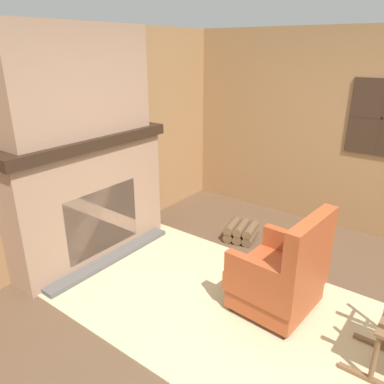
{
  "coord_description": "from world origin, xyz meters",
  "views": [
    {
      "loc": [
        0.96,
        -2.33,
        2.22
      ],
      "look_at": [
        -1.08,
        0.38,
        0.9
      ],
      "focal_mm": 35.0,
      "sensor_mm": 36.0,
      "label": 1
    }
  ],
  "objects_px": {
    "oil_lamp_vase": "(30,137)",
    "armchair": "(281,276)",
    "firewood_stack": "(241,231)",
    "storage_case": "(105,124)"
  },
  "relations": [
    {
      "from": "armchair",
      "to": "storage_case",
      "type": "height_order",
      "value": "storage_case"
    },
    {
      "from": "storage_case",
      "to": "firewood_stack",
      "type": "bearing_deg",
      "value": 38.48
    },
    {
      "from": "armchair",
      "to": "firewood_stack",
      "type": "relative_size",
      "value": 2.32
    },
    {
      "from": "firewood_stack",
      "to": "storage_case",
      "type": "xyz_separation_m",
      "value": [
        -1.21,
        -0.96,
        1.33
      ]
    },
    {
      "from": "oil_lamp_vase",
      "to": "firewood_stack",
      "type": "bearing_deg",
      "value": 56.75
    },
    {
      "from": "firewood_stack",
      "to": "storage_case",
      "type": "bearing_deg",
      "value": -141.52
    },
    {
      "from": "firewood_stack",
      "to": "storage_case",
      "type": "relative_size",
      "value": 1.7
    },
    {
      "from": "firewood_stack",
      "to": "oil_lamp_vase",
      "type": "distance_m",
      "value": 2.58
    },
    {
      "from": "firewood_stack",
      "to": "oil_lamp_vase",
      "type": "bearing_deg",
      "value": -123.25
    },
    {
      "from": "oil_lamp_vase",
      "to": "armchair",
      "type": "bearing_deg",
      "value": 22.65
    }
  ]
}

